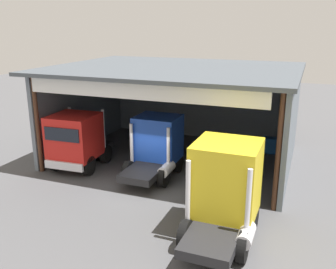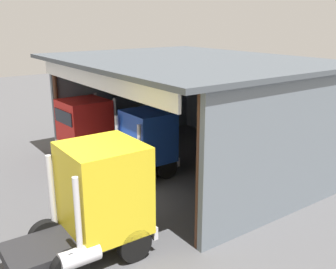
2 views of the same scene
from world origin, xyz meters
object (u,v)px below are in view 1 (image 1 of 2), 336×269
truck_blue_center_right_bay (156,145)px  oil_drum (159,131)px  tool_cart (269,145)px  truck_red_center_left_bay (77,140)px  truck_yellow_left_bay (225,188)px  traffic_cone (222,211)px

truck_blue_center_right_bay → oil_drum: (-2.61, 6.67, -1.22)m
tool_cart → truck_red_center_left_bay: bearing=-145.8°
truck_yellow_left_bay → tool_cart: bearing=87.6°
truck_red_center_left_bay → oil_drum: bearing=-107.5°
truck_yellow_left_bay → traffic_cone: 2.18m
tool_cart → traffic_cone: size_ratio=1.79×
truck_red_center_left_bay → truck_blue_center_right_bay: 4.61m
truck_blue_center_right_bay → traffic_cone: size_ratio=7.86×
truck_blue_center_right_bay → traffic_cone: 5.86m
truck_blue_center_right_bay → tool_cart: size_ratio=4.40×
truck_red_center_left_bay → tool_cart: size_ratio=4.42×
truck_red_center_left_bay → truck_yellow_left_bay: 10.19m
truck_yellow_left_bay → tool_cart: truck_yellow_left_bay is taller
traffic_cone → tool_cart: bearing=84.7°
truck_yellow_left_bay → oil_drum: bearing=123.6°
truck_blue_center_right_bay → tool_cart: bearing=47.7°
truck_blue_center_right_bay → truck_red_center_left_bay: bearing=-169.7°
traffic_cone → oil_drum: bearing=125.1°
traffic_cone → truck_red_center_left_bay: bearing=163.8°
truck_red_center_left_bay → traffic_cone: bearing=160.7°
truck_blue_center_right_bay → tool_cart: (5.39, 5.92, -1.17)m
truck_red_center_left_bay → truck_blue_center_right_bay: (4.54, 0.83, -0.05)m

